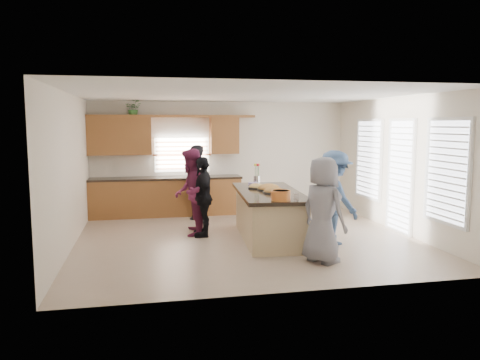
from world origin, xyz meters
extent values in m
plane|color=tan|center=(0.00, 0.00, 0.00)|extent=(6.50, 6.50, 0.00)
cube|color=silver|center=(0.00, 3.00, 1.40)|extent=(6.50, 0.02, 2.80)
cube|color=silver|center=(0.00, -3.00, 1.40)|extent=(6.50, 0.02, 2.80)
cube|color=silver|center=(-3.25, 0.00, 1.40)|extent=(0.02, 6.00, 2.80)
cube|color=silver|center=(3.25, 0.00, 1.40)|extent=(0.02, 6.00, 2.80)
cube|color=white|center=(0.00, 0.00, 2.80)|extent=(6.50, 6.00, 0.02)
cube|color=brown|center=(-1.43, 2.69, 0.45)|extent=(3.65, 0.62, 0.90)
cube|color=black|center=(-1.43, 2.69, 0.93)|extent=(3.70, 0.65, 0.05)
cube|color=brown|center=(-2.50, 2.82, 1.95)|extent=(1.50, 0.36, 0.90)
cube|color=brown|center=(0.05, 2.82, 1.95)|extent=(0.70, 0.36, 0.90)
cube|color=brown|center=(-1.23, 2.82, 2.43)|extent=(4.05, 0.40, 0.06)
cube|color=brown|center=(-1.00, 2.96, 1.48)|extent=(1.35, 0.08, 0.85)
cube|color=white|center=(3.22, 1.30, 1.42)|extent=(0.06, 1.10, 1.75)
cube|color=white|center=(3.22, -0.10, 1.17)|extent=(0.06, 0.85, 2.25)
cube|color=white|center=(3.22, -1.60, 1.42)|extent=(0.06, 1.10, 1.75)
cube|color=tan|center=(0.42, -0.10, 0.44)|extent=(1.21, 2.58, 0.88)
cube|color=black|center=(0.42, -0.10, 0.92)|extent=(1.38, 2.79, 0.07)
cube|color=black|center=(0.42, -0.10, 0.04)|extent=(1.12, 2.49, 0.08)
cylinder|color=black|center=(0.45, -0.36, 0.96)|extent=(0.42, 0.42, 0.02)
ellipsoid|color=#BE7F3B|center=(0.45, -0.36, 0.98)|extent=(0.38, 0.38, 0.17)
cylinder|color=black|center=(0.46, 0.03, 0.96)|extent=(0.47, 0.47, 0.02)
ellipsoid|color=#BE7F3B|center=(0.46, 0.03, 0.98)|extent=(0.43, 0.43, 0.19)
cylinder|color=black|center=(0.28, 0.32, 0.96)|extent=(0.35, 0.35, 0.02)
ellipsoid|color=#DCB95E|center=(0.28, 0.32, 0.98)|extent=(0.32, 0.32, 0.14)
cylinder|color=orange|center=(0.33, -1.24, 1.04)|extent=(0.34, 0.34, 0.17)
cylinder|color=#F3E6C1|center=(0.33, -1.24, 1.10)|extent=(0.28, 0.28, 0.04)
cylinder|color=white|center=(0.63, -1.16, 1.00)|extent=(0.09, 0.09, 0.11)
cylinder|color=#AA8ACA|center=(0.34, 0.87, 0.97)|extent=(0.21, 0.21, 0.05)
cylinder|color=silver|center=(0.44, 0.96, 1.04)|extent=(0.14, 0.14, 0.18)
imported|color=#346D2B|center=(-2.15, 2.82, 2.61)|extent=(0.41, 0.37, 0.42)
imported|color=black|center=(-0.76, 2.17, 0.88)|extent=(0.53, 0.70, 1.75)
imported|color=maroon|center=(-1.03, 0.54, 0.88)|extent=(0.79, 0.95, 1.75)
imported|color=black|center=(-0.80, 0.40, 0.80)|extent=(0.43, 0.96, 1.61)
imported|color=#365076|center=(1.52, -0.70, 0.88)|extent=(0.96, 1.28, 1.76)
imported|color=slate|center=(0.87, -1.78, 0.86)|extent=(0.87, 1.00, 1.72)
camera|label=1|loc=(-1.93, -8.78, 2.25)|focal=35.00mm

